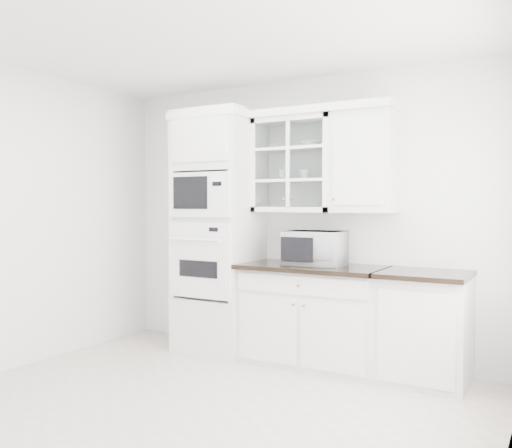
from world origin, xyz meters
The scene contains 13 objects.
ground centered at (0.00, 0.00, 0.01)m, with size 4.00×3.50×0.01m, color #BDAEA1.
room_shell centered at (0.00, 0.43, 1.78)m, with size 4.00×3.50×2.70m.
oven_column centered at (-0.75, 1.42, 1.20)m, with size 0.76×0.68×2.40m.
base_cabinet_run centered at (0.28, 1.45, 0.46)m, with size 1.32×0.67×0.92m.
extra_base_cabinet centered at (1.28, 1.45, 0.46)m, with size 0.72×0.67×0.92m.
upper_cabinet_glass centered at (0.03, 1.58, 1.85)m, with size 0.80×0.33×0.90m.
upper_cabinet_solid centered at (0.71, 1.58, 1.85)m, with size 0.55×0.33×0.90m, color silver.
crown_molding centered at (-0.07, 1.56, 2.33)m, with size 2.14×0.38×0.07m, color white.
countertop_microwave centered at (0.30, 1.45, 1.08)m, with size 0.54×0.45×0.31m, color white.
bowl_a centered at (-0.13, 1.58, 2.03)m, with size 0.18×0.18×0.05m, color white.
bowl_b centered at (0.18, 1.60, 2.04)m, with size 0.19×0.19×0.06m, color white.
cup_a centered at (-0.08, 1.57, 1.76)m, with size 0.13×0.13×0.10m, color white.
cup_b centered at (0.12, 1.59, 1.76)m, with size 0.10×0.10×0.10m, color white.
Camera 1 is at (2.29, -3.09, 1.47)m, focal length 38.00 mm.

